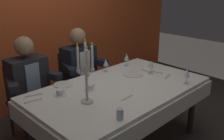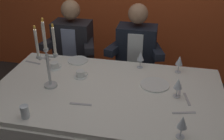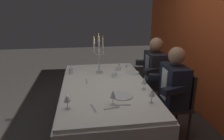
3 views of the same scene
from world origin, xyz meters
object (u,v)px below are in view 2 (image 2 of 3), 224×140
Objects in this scene: dinner_plate_0 at (155,85)px; coffee_cup_0 at (81,74)px; wine_glass_3 at (178,84)px; water_tumbler_0 at (25,112)px; wine_glass_2 at (141,57)px; coffee_cup_1 at (55,66)px; dining_table at (107,102)px; candelabra at (47,58)px; wine_glass_1 at (179,61)px; seated_diner_0 at (73,44)px; dinner_plate_1 at (78,60)px; seated_diner_1 at (136,49)px; wine_glass_0 at (182,123)px.

coffee_cup_0 is (-0.66, 0.01, 0.02)m from dinner_plate_0.
water_tumbler_0 is at bearing -155.32° from wine_glass_3.
coffee_cup_1 is (-0.79, -0.18, -0.09)m from wine_glass_2.
dining_table is 0.62m from candelabra.
wine_glass_1 is 1.24× the size of coffee_cup_0.
dining_table is 1.07m from seated_diner_0.
dinner_plate_1 is 1.24× the size of wine_glass_2.
water_tumbler_0 is 0.08× the size of seated_diner_1.
water_tumbler_0 is (-1.07, -0.02, -0.07)m from wine_glass_0.
wine_glass_0 is at bearing -35.28° from coffee_cup_0.
seated_diner_1 is at bearing 101.37° from wine_glass_2.
coffee_cup_0 is at bearing -67.07° from dinner_plate_1.
dining_table is 0.35m from coffee_cup_0.
dining_table is 14.70× the size of coffee_cup_1.
wine_glass_1 is 1.69× the size of water_tumbler_0.
wine_glass_1 is at bearing 87.73° from wine_glass_3.
coffee_cup_0 is (-0.86, -0.27, -0.09)m from wine_glass_1.
wine_glass_2 is (-0.35, 0.02, 0.00)m from wine_glass_1.
wine_glass_1 is (1.06, 0.47, -0.15)m from candelabra.
water_tumbler_0 is (-0.49, -0.46, 0.17)m from dining_table.
candelabra is at bearing -98.64° from dinner_plate_1.
wine_glass_3 is (0.34, -0.43, 0.00)m from wine_glass_2.
wine_glass_0 is 1.78m from seated_diner_0.
dinner_plate_1 is at bearing -65.51° from seated_diner_0.
coffee_cup_0 is 0.31m from coffee_cup_1.
wine_glass_0 is 1.24× the size of coffee_cup_0.
candelabra is 4.52× the size of coffee_cup_1.
dinner_plate_1 is at bearing -141.54° from seated_diner_1.
seated_diner_0 is (-0.12, 0.93, -0.27)m from candelabra.
dining_table is at bearing -98.74° from seated_diner_1.
seated_diner_1 is at bearing 41.31° from coffee_cup_1.
wine_glass_3 is (1.04, 0.06, -0.15)m from candelabra.
coffee_cup_1 is at bearing -87.26° from seated_diner_0.
coffee_cup_0 is at bearing -66.14° from seated_diner_0.
wine_glass_0 is 0.46m from wine_glass_3.
wine_glass_1 and wine_glass_3 have the same top height.
wine_glass_3 is (0.18, -0.13, 0.11)m from dinner_plate_0.
wine_glass_3 reaches higher than coffee_cup_0.
water_tumbler_0 is (-1.05, -0.48, -0.07)m from wine_glass_3.
dinner_plate_0 is 1.49× the size of wine_glass_3.
wine_glass_1 is (-0.00, 0.88, 0.00)m from wine_glass_0.
wine_glass_1 is 0.13× the size of seated_diner_0.
coffee_cup_1 is (-0.29, 0.11, 0.00)m from coffee_cup_0.
coffee_cup_1 is (-0.08, 0.73, -0.02)m from water_tumbler_0.
seated_diner_0 is 1.00× the size of seated_diner_1.
wine_glass_3 is 1.16m from coffee_cup_1.
candelabra is 0.92m from dinner_plate_0.
candelabra reaches higher than dining_table.
wine_glass_3 is (-0.02, -0.41, 0.00)m from wine_glass_1.
water_tumbler_0 reaches higher than dinner_plate_1.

